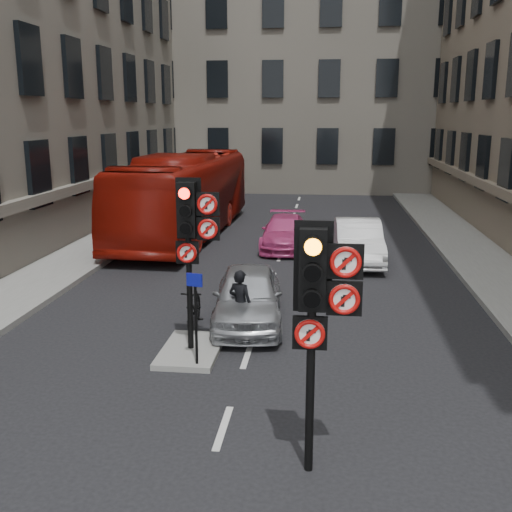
% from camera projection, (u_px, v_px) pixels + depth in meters
% --- Properties ---
extents(ground, '(120.00, 120.00, 0.00)m').
position_uv_depth(ground, '(197.00, 506.00, 7.72)').
color(ground, black).
rests_on(ground, ground).
extents(pavement_left, '(3.00, 50.00, 0.16)m').
position_uv_depth(pavement_left, '(62.00, 262.00, 20.10)').
color(pavement_left, gray).
rests_on(pavement_left, ground).
extents(pavement_right, '(3.00, 50.00, 0.16)m').
position_uv_depth(pavement_right, '(507.00, 275.00, 18.49)').
color(pavement_right, gray).
rests_on(pavement_right, ground).
extents(centre_island, '(1.20, 2.00, 0.12)m').
position_uv_depth(centre_island, '(191.00, 350.00, 12.67)').
color(centre_island, gray).
rests_on(centre_island, ground).
extents(building_far, '(30.00, 14.00, 20.00)m').
position_uv_depth(building_far, '(307.00, 40.00, 42.13)').
color(building_far, slate).
rests_on(building_far, ground).
extents(signal_near, '(0.91, 0.40, 3.58)m').
position_uv_depth(signal_near, '(319.00, 296.00, 7.91)').
color(signal_near, black).
rests_on(signal_near, ground).
extents(signal_far, '(0.91, 0.40, 3.58)m').
position_uv_depth(signal_far, '(192.00, 228.00, 12.04)').
color(signal_far, black).
rests_on(signal_far, centre_island).
extents(car_silver, '(1.99, 4.15, 1.37)m').
position_uv_depth(car_silver, '(248.00, 296.00, 14.35)').
color(car_silver, '#9FA2A6').
rests_on(car_silver, ground).
extents(car_white, '(1.63, 4.36, 1.42)m').
position_uv_depth(car_white, '(358.00, 241.00, 20.33)').
color(car_white, silver).
rests_on(car_white, ground).
extents(car_pink, '(1.70, 4.12, 1.19)m').
position_uv_depth(car_pink, '(285.00, 232.00, 22.48)').
color(car_pink, '#C23979').
rests_on(car_pink, ground).
extents(bus_red, '(3.36, 12.23, 3.37)m').
position_uv_depth(bus_red, '(185.00, 195.00, 24.63)').
color(bus_red, maroon).
rests_on(bus_red, ground).
extents(motorcycle, '(0.55, 1.69, 1.00)m').
position_uv_depth(motorcycle, '(194.00, 307.00, 14.09)').
color(motorcycle, black).
rests_on(motorcycle, ground).
extents(motorcyclist, '(0.67, 0.56, 1.56)m').
position_uv_depth(motorcyclist, '(240.00, 304.00, 13.44)').
color(motorcyclist, black).
rests_on(motorcyclist, ground).
extents(info_sign, '(0.32, 0.13, 1.86)m').
position_uv_depth(info_sign, '(195.00, 306.00, 11.56)').
color(info_sign, black).
rests_on(info_sign, centre_island).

